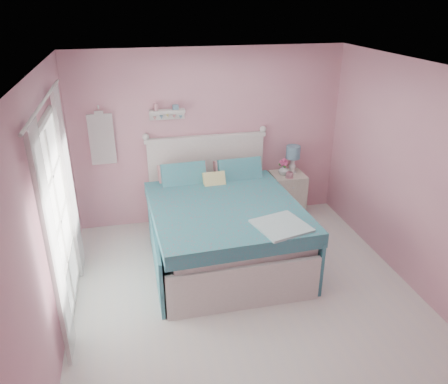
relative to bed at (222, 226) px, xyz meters
name	(u,v)px	position (x,y,z in m)	size (l,w,h in m)	color
floor	(249,303)	(0.08, -1.08, -0.43)	(4.50, 4.50, 0.00)	silver
room_shell	(253,176)	(0.08, -1.08, 1.15)	(4.50, 4.50, 4.50)	#C47C92
bed	(222,226)	(0.00, 0.00, 0.00)	(1.91, 2.37, 1.35)	silver
nightstand	(287,195)	(1.25, 0.91, -0.08)	(0.49, 0.49, 0.71)	beige
table_lamp	(293,154)	(1.32, 0.96, 0.58)	(0.22, 0.22, 0.43)	white
vase	(283,170)	(1.16, 0.90, 0.36)	(0.16, 0.16, 0.16)	silver
teacup	(289,175)	(1.21, 0.76, 0.32)	(0.11, 0.11, 0.09)	#BE8091
roses	(284,162)	(1.16, 0.89, 0.48)	(0.14, 0.11, 0.12)	#D54886
wall_shelf	(167,112)	(-0.55, 1.11, 1.30)	(0.50, 0.15, 0.25)	silver
hanging_dress	(102,140)	(-1.48, 1.10, 0.97)	(0.34, 0.03, 0.72)	white
french_door	(59,223)	(-1.90, -0.68, 0.64)	(0.04, 1.32, 2.16)	silver
curtain_near	(53,251)	(-1.84, -1.43, 0.75)	(0.04, 0.40, 2.32)	white
curtain_far	(69,185)	(-1.84, 0.06, 0.75)	(0.04, 0.40, 2.32)	white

